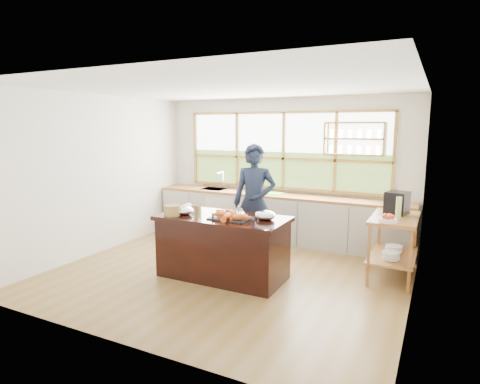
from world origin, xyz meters
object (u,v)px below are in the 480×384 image
Objects in this scene: cook at (254,203)px; wicker_basket at (172,210)px; island at (223,247)px; espresso_machine at (397,203)px.

wicker_basket is (-0.76, -1.17, 0.03)m from cook.
island is at bearing -109.04° from cook.
cook is 1.40m from wicker_basket.
espresso_machine is 3.26m from wicker_basket.
island is 2.61m from espresso_machine.
cook is at bearing 84.78° from island.
cook is 5.76× the size of espresso_machine.
cook reaches higher than espresso_machine.
wicker_basket is at bearing -136.67° from cook.
espresso_machine is (2.11, 0.37, 0.12)m from cook.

